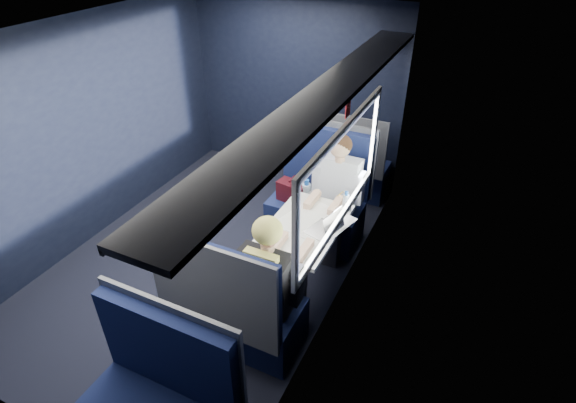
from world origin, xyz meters
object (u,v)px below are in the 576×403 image
at_px(woman, 272,277).
at_px(cup, 348,206).
at_px(table, 301,231).
at_px(bottle_small, 346,202).
at_px(seat_bay_near, 317,201).
at_px(man, 336,191).
at_px(seat_bay_far, 235,310).
at_px(laptop, 327,227).
at_px(seat_row_front, 346,166).

height_order(woman, cup, woman).
bearing_deg(table, bottle_small, 54.99).
bearing_deg(seat_bay_near, man, -33.31).
bearing_deg(cup, table, -126.90).
xyz_separation_m(table, seat_bay_near, (-0.19, 0.87, -0.24)).
bearing_deg(man, woman, -90.00).
xyz_separation_m(seat_bay_far, laptop, (0.43, 0.87, 0.38)).
bearing_deg(woman, seat_bay_far, -146.18).
distance_m(man, bottle_small, 0.39).
height_order(seat_bay_near, cup, seat_bay_near).
distance_m(seat_bay_near, seat_row_front, 0.93).
relative_size(woman, bottle_small, 6.53).
relative_size(table, woman, 0.76).
bearing_deg(seat_bay_near, cup, -44.03).
bearing_deg(man, cup, -52.75).
distance_m(woman, bottle_small, 1.12).
bearing_deg(bottle_small, cup, 9.82).
relative_size(table, seat_bay_near, 0.79).
bearing_deg(seat_bay_far, woman, 33.82).
bearing_deg(cup, laptop, -97.10).
height_order(seat_bay_near, bottle_small, seat_bay_near).
height_order(seat_bay_far, bottle_small, seat_bay_far).
xyz_separation_m(seat_bay_near, woman, (0.26, -1.58, 0.31)).
bearing_deg(table, laptop, -0.49).
xyz_separation_m(table, seat_row_front, (-0.18, 1.80, -0.25)).
relative_size(seat_bay_near, laptop, 3.86).
bearing_deg(bottle_small, laptop, -93.91).
height_order(table, seat_bay_far, seat_bay_far).
xyz_separation_m(woman, cup, (0.23, 1.10, 0.06)).
xyz_separation_m(seat_bay_near, seat_bay_far, (0.01, -1.74, -0.01)).
relative_size(table, seat_bay_far, 0.79).
relative_size(seat_bay_far, laptop, 3.86).
height_order(table, laptop, laptop).
distance_m(seat_bay_far, cup, 1.41).
relative_size(seat_bay_near, cup, 14.46).
bearing_deg(table, man, 84.48).
bearing_deg(seat_row_front, laptop, -76.54).
bearing_deg(laptop, woman, -104.35).
bearing_deg(laptop, cup, 82.90).
relative_size(woman, laptop, 4.05).
xyz_separation_m(seat_row_front, woman, (0.25, -2.50, 0.32)).
relative_size(seat_bay_far, woman, 0.95).
height_order(seat_row_front, man, man).
relative_size(seat_row_front, man, 0.88).
bearing_deg(seat_bay_far, table, 78.22).
xyz_separation_m(seat_bay_near, cup, (0.49, -0.47, 0.36)).
distance_m(man, cup, 0.39).
distance_m(seat_bay_near, laptop, 1.05).
bearing_deg(woman, seat_row_front, 95.70).
height_order(seat_bay_far, man, man).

